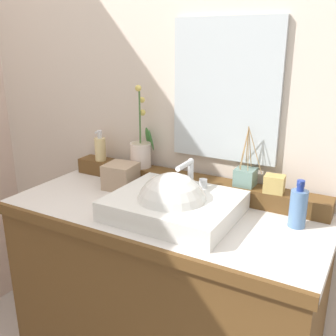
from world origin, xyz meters
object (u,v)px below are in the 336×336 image
at_px(sink_basin, 173,207).
at_px(soap_dispenser, 100,148).
at_px(potted_plant, 141,151).
at_px(reed_diffuser, 245,176).
at_px(tissue_box, 121,176).
at_px(soap_bar, 160,179).
at_px(trinket_box, 274,184).
at_px(lotion_bottle, 298,207).

bearing_deg(sink_basin, soap_dispenser, 155.00).
bearing_deg(sink_basin, potted_plant, 139.63).
bearing_deg(potted_plant, soap_dispenser, -176.21).
distance_m(reed_diffuser, tissue_box, 0.54).
bearing_deg(reed_diffuser, soap_bar, -154.71).
distance_m(soap_dispenser, tissue_box, 0.23).
bearing_deg(soap_dispenser, tissue_box, -28.27).
bearing_deg(potted_plant, trinket_box, -2.01).
relative_size(potted_plant, lotion_bottle, 2.17).
bearing_deg(lotion_bottle, reed_diffuser, 152.40).
relative_size(soap_dispenser, reed_diffuser, 0.61).
relative_size(potted_plant, soap_dispenser, 2.52).
bearing_deg(trinket_box, soap_dispenser, 174.91).
distance_m(sink_basin, trinket_box, 0.40).
distance_m(potted_plant, tissue_box, 0.15).
bearing_deg(lotion_bottle, soap_bar, -177.41).
height_order(soap_dispenser, lotion_bottle, soap_dispenser).
relative_size(potted_plant, trinket_box, 5.00).
bearing_deg(soap_bar, reed_diffuser, 25.29).
relative_size(potted_plant, reed_diffuser, 1.55).
bearing_deg(soap_bar, tissue_box, 172.29).
height_order(trinket_box, lotion_bottle, lotion_bottle).
relative_size(sink_basin, tissue_box, 3.53).
relative_size(soap_dispenser, tissue_box, 1.14).
xyz_separation_m(reed_diffuser, trinket_box, (0.12, -0.02, -0.00)).
xyz_separation_m(soap_bar, soap_dispenser, (-0.41, 0.13, 0.04)).
height_order(sink_basin, trinket_box, sink_basin).
relative_size(soap_bar, soap_dispenser, 0.47).
bearing_deg(tissue_box, soap_dispenser, 151.73).
distance_m(lotion_bottle, tissue_box, 0.76).
bearing_deg(tissue_box, lotion_bottle, -0.34).
bearing_deg(sink_basin, reed_diffuser, 54.83).
bearing_deg(soap_dispenser, potted_plant, 3.79).
xyz_separation_m(potted_plant, reed_diffuser, (0.50, -0.00, -0.04)).
bearing_deg(soap_bar, soap_dispenser, 161.91).
relative_size(reed_diffuser, trinket_box, 3.23).
xyz_separation_m(soap_bar, lotion_bottle, (0.55, 0.02, -0.01)).
height_order(soap_bar, soap_dispenser, soap_dispenser).
relative_size(soap_dispenser, trinket_box, 1.98).
bearing_deg(lotion_bottle, sink_basin, -161.44).
height_order(sink_basin, tissue_box, sink_basin).
height_order(lotion_bottle, tissue_box, lotion_bottle).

